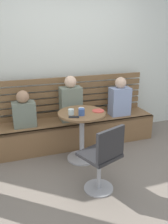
# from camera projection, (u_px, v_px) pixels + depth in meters

# --- Properties ---
(ground) EXTENTS (8.00, 8.00, 0.00)m
(ground) POSITION_uv_depth(u_px,v_px,m) (103.00, 184.00, 3.02)
(ground) COLOR #70665B
(back_wall) EXTENTS (5.20, 0.10, 2.90)m
(back_wall) POSITION_uv_depth(u_px,v_px,m) (66.00, 54.00, 4.00)
(back_wall) COLOR silver
(back_wall) RESTS_ON ground
(booth_bench) EXTENTS (2.70, 0.52, 0.44)m
(booth_bench) POSITION_uv_depth(u_px,v_px,m) (75.00, 132.00, 4.01)
(booth_bench) COLOR brown
(booth_bench) RESTS_ON ground
(booth_backrest) EXTENTS (2.65, 0.04, 0.67)m
(booth_backrest) POSITION_uv_depth(u_px,v_px,m) (70.00, 96.00, 4.05)
(booth_backrest) COLOR brown
(booth_backrest) RESTS_ON booth_bench
(cafe_table) EXTENTS (0.68, 0.68, 0.74)m
(cafe_table) POSITION_uv_depth(u_px,v_px,m) (82.00, 127.00, 3.44)
(cafe_table) COLOR #ADADB2
(cafe_table) RESTS_ON ground
(white_chair) EXTENTS (0.52, 0.52, 0.85)m
(white_chair) POSITION_uv_depth(u_px,v_px,m) (103.00, 157.00, 2.73)
(white_chair) COLOR #ADADB2
(white_chair) RESTS_ON ground
(person_adult) EXTENTS (0.34, 0.22, 0.73)m
(person_adult) POSITION_uv_depth(u_px,v_px,m) (71.00, 101.00, 3.82)
(person_adult) COLOR slate
(person_adult) RESTS_ON booth_bench
(person_child_left) EXTENTS (0.34, 0.22, 0.56)m
(person_child_left) POSITION_uv_depth(u_px,v_px,m) (24.00, 111.00, 3.60)
(person_child_left) COLOR slate
(person_child_left) RESTS_ON booth_bench
(person_child_middle) EXTENTS (0.34, 0.22, 0.66)m
(person_child_middle) POSITION_uv_depth(u_px,v_px,m) (120.00, 99.00, 4.07)
(person_child_middle) COLOR #8C9EC6
(person_child_middle) RESTS_ON booth_bench
(cup_ceramic_white) EXTENTS (0.08, 0.08, 0.07)m
(cup_ceramic_white) POSITION_uv_depth(u_px,v_px,m) (81.00, 110.00, 3.35)
(cup_ceramic_white) COLOR white
(cup_ceramic_white) RESTS_ON cafe_table
(cup_glass_short) EXTENTS (0.08, 0.08, 0.08)m
(cup_glass_short) POSITION_uv_depth(u_px,v_px,m) (71.00, 112.00, 3.26)
(cup_glass_short) COLOR silver
(cup_glass_short) RESTS_ON cafe_table
(cup_mug_blue) EXTENTS (0.08, 0.08, 0.09)m
(cup_mug_blue) POSITION_uv_depth(u_px,v_px,m) (82.00, 112.00, 3.24)
(cup_mug_blue) COLOR #3D5B9E
(cup_mug_blue) RESTS_ON cafe_table
(plate_small) EXTENTS (0.17, 0.17, 0.01)m
(plate_small) POSITION_uv_depth(u_px,v_px,m) (98.00, 111.00, 3.41)
(plate_small) COLOR #DB4C42
(plate_small) RESTS_ON cafe_table
(phone_on_table) EXTENTS (0.16, 0.11, 0.01)m
(phone_on_table) POSITION_uv_depth(u_px,v_px,m) (74.00, 117.00, 3.18)
(phone_on_table) COLOR black
(phone_on_table) RESTS_ON cafe_table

